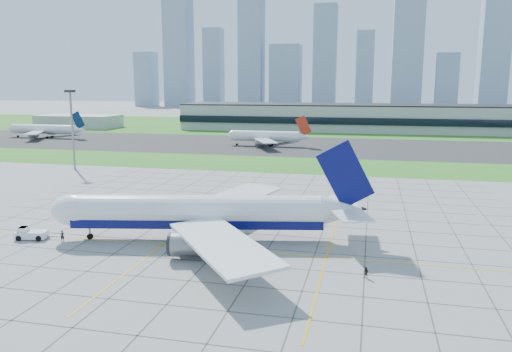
{
  "coord_description": "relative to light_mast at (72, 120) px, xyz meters",
  "views": [
    {
      "loc": [
        24.16,
        -78.42,
        27.12
      ],
      "look_at": [
        -0.68,
        28.78,
        7.0
      ],
      "focal_mm": 35.0,
      "sensor_mm": 36.0,
      "label": 1
    }
  ],
  "objects": [
    {
      "name": "crew_far",
      "position": [
        94.24,
        -74.47,
        -15.33
      ],
      "size": [
        1.04,
        0.98,
        1.7
      ],
      "primitive_type": "imported",
      "rotation": [
        0.0,
        0.0,
        -0.54
      ],
      "color": "#29261B",
      "rests_on": "ground"
    },
    {
      "name": "airliner",
      "position": [
        65.4,
        -62.83,
        -11.26
      ],
      "size": [
        56.58,
        56.77,
        17.99
      ],
      "rotation": [
        0.0,
        0.0,
        0.2
      ],
      "color": "white",
      "rests_on": "ground"
    },
    {
      "name": "distant_jet_0",
      "position": [
        -71.34,
        84.32,
        -11.69
      ],
      "size": [
        41.89,
        42.66,
        14.08
      ],
      "color": "white",
      "rests_on": "ground"
    },
    {
      "name": "ground",
      "position": [
        70.0,
        -65.0,
        -16.18
      ],
      "size": [
        1400.0,
        1400.0,
        0.0
      ],
      "primitive_type": "plane",
      "color": "gray",
      "rests_on": "ground"
    },
    {
      "name": "grass_median",
      "position": [
        70.0,
        25.0,
        -16.16
      ],
      "size": [
        700.0,
        35.0,
        0.04
      ],
      "primitive_type": "cube",
      "color": "#2A7020",
      "rests_on": "ground"
    },
    {
      "name": "service_block",
      "position": [
        -90.0,
        145.0,
        -12.18
      ],
      "size": [
        50.0,
        25.0,
        8.0
      ],
      "primitive_type": "cube",
      "color": "#B7B7B2",
      "rests_on": "ground"
    },
    {
      "name": "light_mast",
      "position": [
        0.0,
        0.0,
        0.0
      ],
      "size": [
        2.5,
        2.5,
        25.6
      ],
      "color": "gray",
      "rests_on": "ground"
    },
    {
      "name": "terminal",
      "position": [
        110.0,
        164.87,
        -8.29
      ],
      "size": [
        260.0,
        43.0,
        15.8
      ],
      "color": "#B7B7B2",
      "rests_on": "ground"
    },
    {
      "name": "asphalt_taxiway",
      "position": [
        70.0,
        80.0,
        -16.15
      ],
      "size": [
        700.0,
        75.0,
        0.04
      ],
      "primitive_type": "cube",
      "color": "#383838",
      "rests_on": "ground"
    },
    {
      "name": "distant_jet_1",
      "position": [
        48.57,
        75.33,
        -11.7
      ],
      "size": [
        35.79,
        42.66,
        14.08
      ],
      "color": "white",
      "rests_on": "ground"
    },
    {
      "name": "pushback_tug",
      "position": [
        35.46,
        -69.07,
        -15.21
      ],
      "size": [
        7.96,
        3.62,
        2.19
      ],
      "rotation": [
        0.0,
        0.0,
        0.2
      ],
      "color": "white",
      "rests_on": "ground"
    },
    {
      "name": "crew_near",
      "position": [
        41.88,
        -68.91,
        -15.25
      ],
      "size": [
        0.81,
        0.78,
        1.87
      ],
      "primitive_type": "imported",
      "rotation": [
        0.0,
        0.0,
        0.69
      ],
      "color": "black",
      "rests_on": "ground"
    },
    {
      "name": "city_skyline",
      "position": [
        61.29,
        455.0,
        42.91
      ],
      "size": [
        523.0,
        32.4,
        160.0
      ],
      "color": "#8A9CB5",
      "rests_on": "ground"
    },
    {
      "name": "grass_far",
      "position": [
        70.0,
        190.0,
        -16.16
      ],
      "size": [
        700.0,
        145.0,
        0.04
      ],
      "primitive_type": "cube",
      "color": "#2A7020",
      "rests_on": "ground"
    },
    {
      "name": "apron_markings",
      "position": [
        70.43,
        -53.91,
        -16.17
      ],
      "size": [
        120.0,
        130.0,
        0.03
      ],
      "color": "#474744",
      "rests_on": "ground"
    }
  ]
}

